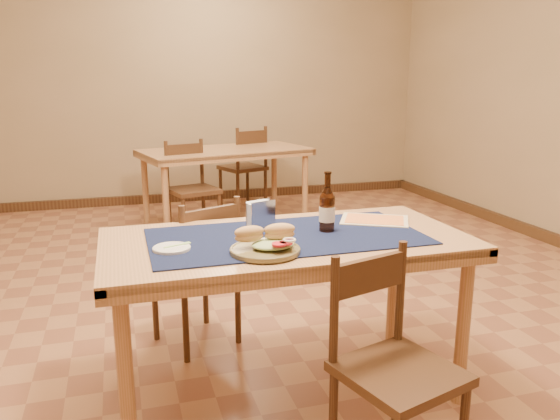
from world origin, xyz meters
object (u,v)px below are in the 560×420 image
object	(u,v)px
beer_bottle	(327,209)
napkin_holder	(261,215)
chair_main_far	(199,269)
chair_main_near	(392,363)
sandwich_plate	(267,245)
back_table	(225,157)
main_table	(286,255)

from	to	relation	value
beer_bottle	napkin_holder	world-z (taller)	beer_bottle
chair_main_far	beer_bottle	bearing A→B (deg)	-46.66
chair_main_near	napkin_holder	bearing A→B (deg)	109.23
sandwich_plate	beer_bottle	world-z (taller)	beer_bottle
napkin_holder	chair_main_near	bearing A→B (deg)	-70.77
back_table	beer_bottle	bearing A→B (deg)	-92.66
beer_bottle	sandwich_plate	bearing A→B (deg)	-146.94
back_table	chair_main_far	distance (m)	2.70
back_table	napkin_holder	world-z (taller)	napkin_holder
sandwich_plate	napkin_holder	xyz separation A→B (m)	(0.07, 0.37, 0.03)
chair_main_far	napkin_holder	size ratio (longest dim) A/B	5.48
main_table	chair_main_near	xyz separation A→B (m)	(0.21, -0.62, -0.24)
main_table	napkin_holder	xyz separation A→B (m)	(-0.07, 0.17, 0.15)
chair_main_far	napkin_holder	distance (m)	0.60
back_table	chair_main_near	bearing A→B (deg)	-92.12
chair_main_far	beer_bottle	xyz separation A→B (m)	(0.52, -0.55, 0.42)
chair_main_near	napkin_holder	xyz separation A→B (m)	(-0.28, 0.80, 0.38)
chair_main_near	beer_bottle	world-z (taller)	beer_bottle
chair_main_near	back_table	bearing A→B (deg)	87.88
sandwich_plate	beer_bottle	bearing A→B (deg)	33.06
main_table	chair_main_near	distance (m)	0.70
main_table	sandwich_plate	bearing A→B (deg)	-126.00
chair_main_far	chair_main_near	distance (m)	1.31
napkin_holder	sandwich_plate	bearing A→B (deg)	-101.05
main_table	chair_main_far	bearing A→B (deg)	118.86
chair_main_near	beer_bottle	xyz separation A→B (m)	(-0.01, 0.65, 0.43)
chair_main_near	sandwich_plate	distance (m)	0.65
main_table	napkin_holder	size ratio (longest dim) A/B	10.50
main_table	beer_bottle	size ratio (longest dim) A/B	5.86
chair_main_far	sandwich_plate	size ratio (longest dim) A/B	2.94
chair_main_near	sandwich_plate	world-z (taller)	sandwich_plate
main_table	chair_main_far	xyz separation A→B (m)	(-0.32, 0.57, -0.23)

